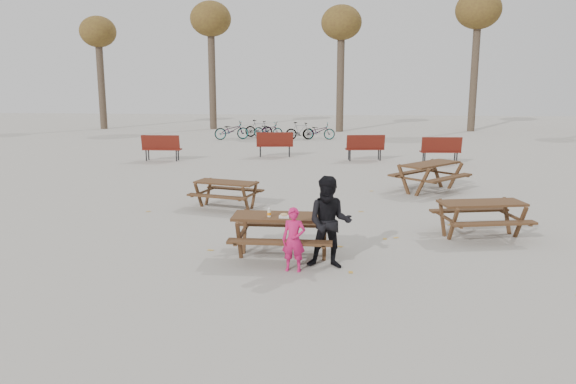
# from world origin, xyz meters

# --- Properties ---
(ground) EXTENTS (80.00, 80.00, 0.00)m
(ground) POSITION_xyz_m (0.00, 0.00, 0.00)
(ground) COLOR gray
(ground) RESTS_ON ground
(main_picnic_table) EXTENTS (1.80, 1.45, 0.78)m
(main_picnic_table) POSITION_xyz_m (0.00, 0.00, 0.59)
(main_picnic_table) COLOR #3D2716
(main_picnic_table) RESTS_ON ground
(food_tray) EXTENTS (0.18, 0.11, 0.03)m
(food_tray) POSITION_xyz_m (0.04, -0.18, 0.79)
(food_tray) COLOR white
(food_tray) RESTS_ON main_picnic_table
(bread_roll) EXTENTS (0.14, 0.06, 0.05)m
(bread_roll) POSITION_xyz_m (0.04, -0.18, 0.83)
(bread_roll) COLOR tan
(bread_roll) RESTS_ON food_tray
(soda_bottle) EXTENTS (0.07, 0.07, 0.17)m
(soda_bottle) POSITION_xyz_m (-0.23, -0.13, 0.85)
(soda_bottle) COLOR silver
(soda_bottle) RESTS_ON main_picnic_table
(child) EXTENTS (0.42, 0.29, 1.09)m
(child) POSITION_xyz_m (0.26, -0.74, 0.54)
(child) COLOR #C41859
(child) RESTS_ON ground
(adult) EXTENTS (0.81, 0.65, 1.59)m
(adult) POSITION_xyz_m (0.84, -0.50, 0.79)
(adult) COLOR black
(adult) RESTS_ON ground
(picnic_table_east) EXTENTS (1.94, 1.68, 0.73)m
(picnic_table_east) POSITION_xyz_m (3.89, 1.68, 0.36)
(picnic_table_east) COLOR #3D2716
(picnic_table_east) RESTS_ON ground
(picnic_table_north) EXTENTS (1.82, 1.61, 0.66)m
(picnic_table_north) POSITION_xyz_m (-1.80, 3.79, 0.33)
(picnic_table_north) COLOR #3D2716
(picnic_table_north) RESTS_ON ground
(picnic_table_far) EXTENTS (2.43, 2.45, 0.82)m
(picnic_table_far) POSITION_xyz_m (3.59, 6.35, 0.41)
(picnic_table_far) COLOR #3D2716
(picnic_table_far) RESTS_ON ground
(park_bench_row) EXTENTS (12.32, 2.15, 1.03)m
(park_bench_row) POSITION_xyz_m (-0.19, 12.26, 0.52)
(park_bench_row) COLOR maroon
(park_bench_row) RESTS_ON ground
(bicycle_row) EXTENTS (6.41, 2.30, 0.96)m
(bicycle_row) POSITION_xyz_m (-2.57, 20.02, 0.46)
(bicycle_row) COLOR black
(bicycle_row) RESTS_ON ground
(tree_row) EXTENTS (32.17, 3.52, 8.26)m
(tree_row) POSITION_xyz_m (0.90, 25.15, 6.19)
(tree_row) COLOR #382B21
(tree_row) RESTS_ON ground
(fallen_leaves) EXTENTS (11.00, 11.00, 0.01)m
(fallen_leaves) POSITION_xyz_m (0.50, 2.50, 0.00)
(fallen_leaves) COLOR gold
(fallen_leaves) RESTS_ON ground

